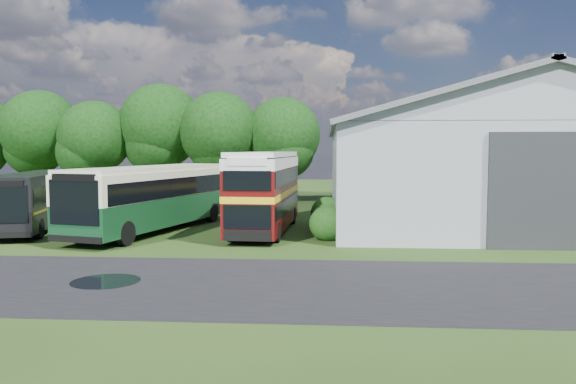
# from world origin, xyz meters

# --- Properties ---
(ground) EXTENTS (120.00, 120.00, 0.00)m
(ground) POSITION_xyz_m (0.00, 0.00, 0.00)
(ground) COLOR #1A3510
(ground) RESTS_ON ground
(asphalt_road) EXTENTS (60.00, 8.00, 0.02)m
(asphalt_road) POSITION_xyz_m (3.00, -3.00, 0.00)
(asphalt_road) COLOR black
(asphalt_road) RESTS_ON ground
(puddle) EXTENTS (2.20, 2.20, 0.01)m
(puddle) POSITION_xyz_m (-1.50, -3.00, 0.00)
(puddle) COLOR black
(puddle) RESTS_ON ground
(storage_shed) EXTENTS (18.80, 24.80, 8.15)m
(storage_shed) POSITION_xyz_m (15.00, 15.98, 4.17)
(storage_shed) COLOR gray
(storage_shed) RESTS_ON ground
(tree_left_a) EXTENTS (6.46, 6.46, 9.12)m
(tree_left_a) POSITION_xyz_m (-18.00, 24.50, 5.87)
(tree_left_a) COLOR black
(tree_left_a) RESTS_ON ground
(tree_left_b) EXTENTS (5.78, 5.78, 8.16)m
(tree_left_b) POSITION_xyz_m (-13.00, 23.50, 5.25)
(tree_left_b) COLOR black
(tree_left_b) RESTS_ON ground
(tree_mid) EXTENTS (6.80, 6.80, 9.60)m
(tree_mid) POSITION_xyz_m (-8.00, 24.80, 6.18)
(tree_mid) COLOR black
(tree_mid) RESTS_ON ground
(tree_right_a) EXTENTS (6.26, 6.26, 8.83)m
(tree_right_a) POSITION_xyz_m (-3.00, 23.80, 5.69)
(tree_right_a) COLOR black
(tree_right_a) RESTS_ON ground
(tree_right_b) EXTENTS (5.98, 5.98, 8.45)m
(tree_right_b) POSITION_xyz_m (2.00, 24.60, 5.44)
(tree_right_b) COLOR black
(tree_right_b) RESTS_ON ground
(shrub_front) EXTENTS (1.70, 1.70, 1.70)m
(shrub_front) POSITION_xyz_m (5.60, 6.00, 0.00)
(shrub_front) COLOR #194714
(shrub_front) RESTS_ON ground
(shrub_mid) EXTENTS (1.60, 1.60, 1.60)m
(shrub_mid) POSITION_xyz_m (5.60, 8.00, 0.00)
(shrub_mid) COLOR #194714
(shrub_mid) RESTS_ON ground
(shrub_back) EXTENTS (1.80, 1.80, 1.80)m
(shrub_back) POSITION_xyz_m (5.60, 10.00, 0.00)
(shrub_back) COLOR #194714
(shrub_back) RESTS_ON ground
(bus_green_single) EXTENTS (5.77, 12.63, 3.39)m
(bus_green_single) POSITION_xyz_m (-3.44, 8.20, 1.81)
(bus_green_single) COLOR black
(bus_green_single) RESTS_ON ground
(bus_maroon_double) EXTENTS (2.93, 9.73, 4.14)m
(bus_maroon_double) POSITION_xyz_m (2.39, 8.38, 2.06)
(bus_maroon_double) COLOR black
(bus_maroon_double) RESTS_ON ground
(bus_dark_single) EXTENTS (4.98, 11.18, 3.00)m
(bus_dark_single) POSITION_xyz_m (-10.06, 8.75, 1.60)
(bus_dark_single) COLOR black
(bus_dark_single) RESTS_ON ground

